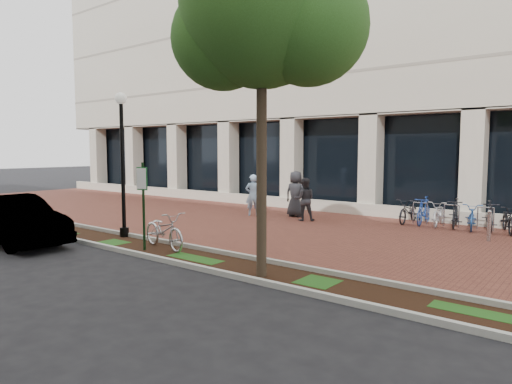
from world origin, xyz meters
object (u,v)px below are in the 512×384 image
Objects in this scene: lamppost at (122,156)px; bike_rack_cluster at (455,214)px; street_tree at (265,16)px; bollard at (489,225)px; pedestrian_mid at (304,199)px; sedan_near_curb at (14,220)px; parking_sign at (143,195)px; pedestrian_right at (296,194)px; pedestrian_left at (253,195)px; locked_bicycle at (164,230)px.

bike_rack_cluster is at bearing 46.68° from lamppost.
street_tree is 9.23m from bollard.
pedestrian_mid is (-3.47, 7.16, -4.65)m from street_tree.
pedestrian_mid is 0.39× the size of sedan_near_curb.
bollard is at bearing 34.33° from lamppost.
pedestrian_right is (-0.22, 7.84, -0.59)m from parking_sign.
parking_sign reaches higher than pedestrian_left.
locked_bicycle is at bearing -128.46° from bike_rack_cluster.
parking_sign is 1.20× the size of locked_bicycle.
pedestrian_right is 6.03m from bike_rack_cluster.
street_tree is 4.30× the size of pedestrian_left.
sedan_near_curb is at bearing 65.85° from pedestrian_right.
street_tree is at bearing -77.44° from sedan_near_curb.
street_tree is at bearing -105.90° from bike_rack_cluster.
street_tree reaches higher than pedestrian_left.
pedestrian_left is at bearing 87.33° from lamppost.
pedestrian_right reaches higher than bollard.
sedan_near_curb is at bearing -140.50° from bollard.
bollard is (7.12, 7.14, -1.04)m from parking_sign.
sedan_near_curb is (-3.47, -9.61, -0.24)m from pedestrian_right.
parking_sign is 1.27× the size of pedestrian_right.
pedestrian_mid is 9.91m from sedan_near_curb.
sedan_near_curb reaches higher than bike_rack_cluster.
locked_bicycle is 1.16× the size of pedestrian_left.
lamppost is at bearing -145.67° from bollard.
lamppost reaches higher than parking_sign.
bollard is (9.19, 6.28, -2.04)m from lamppost.
lamppost is 2.69× the size of pedestrian_mid.
lamppost reaches higher than bike_rack_cluster.
lamppost reaches higher than sedan_near_curb.
pedestrian_left is at bearing -29.54° from pedestrian_mid.
bike_rack_cluster is (1.55, 9.08, -5.00)m from street_tree.
sedan_near_curb is (-10.81, -8.91, 0.21)m from bollard.
bike_rack_cluster is at bearing 150.91° from pedestrian_left.
lamppost is at bearing -31.65° from sedan_near_curb.
pedestrian_right is at bearing 15.27° from locked_bicycle.
sedan_near_curb is (-3.68, -1.77, -0.83)m from parking_sign.
pedestrian_mid is (0.38, 6.65, 0.31)m from locked_bicycle.
lamppost is 4.69× the size of bollard.
locked_bicycle is 1.06× the size of pedestrian_right.
bollard is 0.23× the size of sedan_near_curb.
pedestrian_mid is at bearing 66.66° from lamppost.
parking_sign is at bearing -134.94° from bollard.
pedestrian_right is 0.45× the size of bike_rack_cluster.
locked_bicycle is at bearing 172.46° from street_tree.
lamppost reaches higher than locked_bicycle.
bike_rack_cluster is at bearing -20.68° from locked_bicycle.
street_tree reaches higher than lamppost.
street_tree is at bearing -8.05° from lamppost.
pedestrian_mid is at bearing 115.89° from street_tree.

